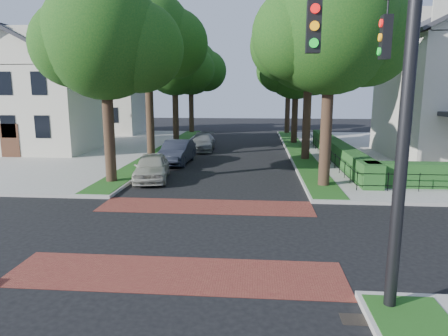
{
  "coord_description": "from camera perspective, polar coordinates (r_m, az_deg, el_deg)",
  "views": [
    {
      "loc": [
        2.12,
        -12.97,
        4.8
      ],
      "look_at": [
        0.74,
        3.6,
        1.6
      ],
      "focal_mm": 32.0,
      "sensor_mm": 36.0,
      "label": 1
    }
  ],
  "objects": [
    {
      "name": "traffic_signal",
      "position": [
        8.99,
        23.01,
        9.45
      ],
      "size": [
        2.17,
        2.0,
        8.0
      ],
      "color": "black",
      "rests_on": "sidewalk_se"
    },
    {
      "name": "tree_right_near",
      "position": [
        20.7,
        15.21,
        18.38
      ],
      "size": [
        7.75,
        6.67,
        10.66
      ],
      "color": "black",
      "rests_on": "sidewalk_ne"
    },
    {
      "name": "grass_strip_nw",
      "position": [
        33.27,
        -8.35,
        2.76
      ],
      "size": [
        1.6,
        29.8,
        0.02
      ],
      "primitive_type": "cube",
      "color": "#194313",
      "rests_on": "sidewalk_nw"
    },
    {
      "name": "tree_right_mid",
      "position": [
        28.61,
        12.3,
        17.05
      ],
      "size": [
        8.25,
        7.09,
        11.22
      ],
      "color": "black",
      "rests_on": "sidewalk_ne"
    },
    {
      "name": "parked_car_rear",
      "position": [
        32.91,
        -3.1,
        3.68
      ],
      "size": [
        2.02,
        4.71,
        1.35
      ],
      "primitive_type": "imported",
      "rotation": [
        0.0,
        0.0,
        0.03
      ],
      "color": "slate",
      "rests_on": "ground"
    },
    {
      "name": "crosswalk_near",
      "position": [
        11.09,
        -6.97,
        -14.81
      ],
      "size": [
        9.0,
        2.2,
        0.01
      ],
      "primitive_type": "cube",
      "color": "maroon",
      "rests_on": "ground"
    },
    {
      "name": "house_left_near",
      "position": [
        35.63,
        -25.29,
        10.26
      ],
      "size": [
        10.0,
        9.0,
        10.14
      ],
      "color": "beige",
      "rests_on": "sidewalk_nw"
    },
    {
      "name": "tree_left_far",
      "position": [
        38.01,
        -6.87,
        14.32
      ],
      "size": [
        7.0,
        6.02,
        9.86
      ],
      "color": "black",
      "rests_on": "sidewalk_nw"
    },
    {
      "name": "ground",
      "position": [
        13.99,
        -4.3,
        -9.2
      ],
      "size": [
        120.0,
        120.0,
        0.0
      ],
      "primitive_type": "plane",
      "color": "black",
      "rests_on": "ground"
    },
    {
      "name": "parked_car_middle",
      "position": [
        26.99,
        -6.73,
        2.27
      ],
      "size": [
        1.86,
        4.84,
        1.57
      ],
      "primitive_type": "imported",
      "rotation": [
        0.0,
        0.0,
        -0.04
      ],
      "color": "black",
      "rests_on": "ground"
    },
    {
      "name": "tree_left_near",
      "position": [
        21.69,
        -16.27,
        17.01
      ],
      "size": [
        7.5,
        6.45,
        10.2
      ],
      "color": "black",
      "rests_on": "sidewalk_nw"
    },
    {
      "name": "tree_left_mid",
      "position": [
        29.41,
        -10.57,
        17.64
      ],
      "size": [
        8.0,
        6.88,
        11.48
      ],
      "color": "black",
      "rests_on": "sidewalk_nw"
    },
    {
      "name": "tree_left_back",
      "position": [
        46.89,
        -4.6,
        14.06
      ],
      "size": [
        7.75,
        6.66,
        10.44
      ],
      "color": "black",
      "rests_on": "sidewalk_nw"
    },
    {
      "name": "crosswalk_far",
      "position": [
        17.0,
        -2.6,
        -5.5
      ],
      "size": [
        9.0,
        2.2,
        0.01
      ],
      "primitive_type": "cube",
      "color": "maroon",
      "rests_on": "ground"
    },
    {
      "name": "hedge_main_road",
      "position": [
        28.81,
        15.9,
        2.4
      ],
      "size": [
        1.0,
        18.0,
        1.2
      ],
      "primitive_type": "cube",
      "color": "#19481C",
      "rests_on": "sidewalk_ne"
    },
    {
      "name": "sidewalk_nw",
      "position": [
        38.88,
        -29.09,
        2.54
      ],
      "size": [
        30.0,
        30.0,
        0.15
      ],
      "primitive_type": "cube",
      "color": "gray",
      "rests_on": "ground"
    },
    {
      "name": "tree_right_far",
      "position": [
        37.41,
        10.41,
        13.95
      ],
      "size": [
        7.25,
        6.23,
        9.74
      ],
      "color": "black",
      "rests_on": "sidewalk_ne"
    },
    {
      "name": "parked_car_front",
      "position": [
        22.12,
        -10.3,
        0.14
      ],
      "size": [
        2.43,
        4.58,
        1.48
      ],
      "primitive_type": "imported",
      "rotation": [
        0.0,
        0.0,
        0.16
      ],
      "color": "#B5B3A3",
      "rests_on": "ground"
    },
    {
      "name": "fence_main_road",
      "position": [
        28.68,
        14.32,
        2.14
      ],
      "size": [
        0.06,
        18.0,
        0.9
      ],
      "primitive_type": null,
      "color": "black",
      "rests_on": "sidewalk_ne"
    },
    {
      "name": "grass_strip_ne",
      "position": [
        32.57,
        10.51,
        2.52
      ],
      "size": [
        1.6,
        29.8,
        0.02
      ],
      "primitive_type": "cube",
      "color": "#194313",
      "rests_on": "sidewalk_ne"
    },
    {
      "name": "house_left_far",
      "position": [
        48.29,
        -16.92,
        10.72
      ],
      "size": [
        10.0,
        9.0,
        10.14
      ],
      "color": "beige",
      "rests_on": "sidewalk_nw"
    },
    {
      "name": "storm_drain",
      "position": [
        9.55,
        18.38,
        -19.84
      ],
      "size": [
        0.65,
        0.45,
        0.01
      ],
      "primitive_type": "cube",
      "color": "black",
      "rests_on": "ground"
    },
    {
      "name": "tree_right_back",
      "position": [
        46.4,
        9.34,
        13.8
      ],
      "size": [
        7.5,
        6.45,
        10.2
      ],
      "color": "black",
      "rests_on": "sidewalk_ne"
    }
  ]
}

